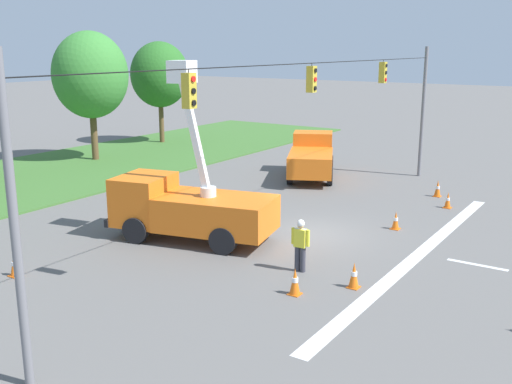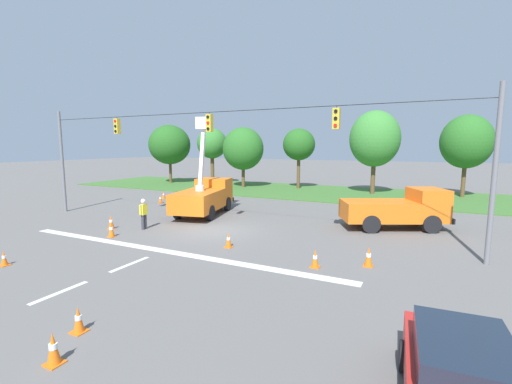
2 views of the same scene
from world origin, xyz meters
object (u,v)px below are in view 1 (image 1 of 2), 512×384
at_px(tree_far_east, 90,75).
at_px(tree_east_end, 160,75).
at_px(traffic_cone_far_right, 438,189).
at_px(traffic_cone_centre_line, 14,265).
at_px(utility_truck_bucket_lift, 188,205).
at_px(utility_truck_support_near, 312,157).
at_px(traffic_cone_mid_left, 354,275).
at_px(traffic_cone_lane_edge_b, 295,281).
at_px(road_worker, 300,242).
at_px(traffic_cone_mid_right, 448,200).
at_px(traffic_cone_lane_edge_a, 396,220).

xyz_separation_m(tree_far_east, tree_east_end, (7.77, 1.25, -0.30)).
relative_size(traffic_cone_far_right, traffic_cone_centre_line, 1.08).
relative_size(utility_truck_bucket_lift, utility_truck_support_near, 1.07).
xyz_separation_m(utility_truck_support_near, traffic_cone_mid_left, (-13.43, -8.64, -0.76)).
distance_m(tree_far_east, utility_truck_bucket_lift, 18.44).
bearing_deg(tree_far_east, traffic_cone_lane_edge_b, -118.54).
bearing_deg(utility_truck_support_near, traffic_cone_far_right, -94.62).
bearing_deg(road_worker, tree_east_end, 51.07).
relative_size(tree_far_east, traffic_cone_centre_line, 10.84).
relative_size(traffic_cone_mid_left, traffic_cone_lane_edge_b, 0.98).
bearing_deg(traffic_cone_mid_right, traffic_cone_lane_edge_a, 169.50).
height_order(tree_east_end, traffic_cone_far_right, tree_east_end).
distance_m(traffic_cone_mid_right, traffic_cone_far_right, 2.15).
xyz_separation_m(utility_truck_bucket_lift, traffic_cone_far_right, (11.90, -5.97, -0.96)).
bearing_deg(tree_far_east, utility_truck_support_near, -77.09).
height_order(traffic_cone_mid_left, traffic_cone_centre_line, traffic_cone_mid_left).
height_order(tree_far_east, traffic_cone_lane_edge_b, tree_far_east).
distance_m(traffic_cone_mid_right, traffic_cone_lane_edge_a, 4.52).
height_order(tree_far_east, tree_east_end, tree_far_east).
relative_size(utility_truck_bucket_lift, traffic_cone_mid_left, 8.29).
distance_m(traffic_cone_lane_edge_a, traffic_cone_far_right, 6.33).
bearing_deg(utility_truck_bucket_lift, tree_east_end, 44.33).
relative_size(utility_truck_support_near, traffic_cone_far_right, 7.72).
bearing_deg(road_worker, traffic_cone_lane_edge_a, -8.72).
xyz_separation_m(tree_far_east, utility_truck_bucket_lift, (-9.28, -15.40, -4.08)).
bearing_deg(utility_truck_support_near, utility_truck_bucket_lift, -173.78).
height_order(traffic_cone_mid_right, traffic_cone_far_right, traffic_cone_far_right).
bearing_deg(road_worker, traffic_cone_lane_edge_b, -155.39).
bearing_deg(traffic_cone_lane_edge_a, utility_truck_support_near, 47.48).
height_order(traffic_cone_mid_left, traffic_cone_mid_right, traffic_cone_mid_left).
bearing_deg(traffic_cone_mid_left, utility_truck_support_near, 32.76).
bearing_deg(utility_truck_bucket_lift, traffic_cone_far_right, -26.64).
xyz_separation_m(utility_truck_support_near, traffic_cone_far_right, (-0.59, -7.33, -0.76)).
bearing_deg(traffic_cone_mid_left, utility_truck_bucket_lift, 82.66).
distance_m(road_worker, traffic_cone_mid_left, 2.16).
bearing_deg(traffic_cone_mid_right, tree_east_end, 73.47).
relative_size(utility_truck_bucket_lift, traffic_cone_centre_line, 8.91).
bearing_deg(road_worker, traffic_cone_mid_right, -9.47).
xyz_separation_m(tree_east_end, traffic_cone_far_right, (-5.14, -22.62, -4.74)).
relative_size(traffic_cone_lane_edge_b, traffic_cone_far_right, 1.02).
distance_m(tree_east_end, traffic_cone_mid_right, 25.14).
distance_m(utility_truck_support_near, traffic_cone_mid_left, 15.99).
relative_size(tree_far_east, utility_truck_support_near, 1.30).
bearing_deg(utility_truck_support_near, tree_east_end, 73.43).
height_order(utility_truck_bucket_lift, utility_truck_support_near, utility_truck_bucket_lift).
bearing_deg(traffic_cone_lane_edge_a, traffic_cone_centre_line, 144.06).
bearing_deg(traffic_cone_mid_right, traffic_cone_lane_edge_b, 175.50).
bearing_deg(traffic_cone_lane_edge_b, traffic_cone_mid_right, -4.50).
relative_size(tree_far_east, utility_truck_bucket_lift, 1.22).
bearing_deg(road_worker, traffic_cone_far_right, -3.38).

